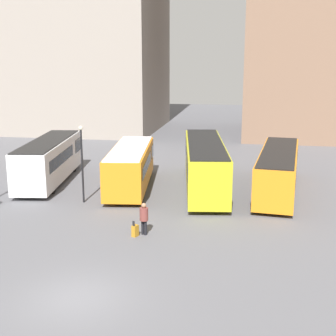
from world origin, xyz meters
TOP-DOWN VIEW (x-y plane):
  - ground_plane at (0.00, 0.00)m, footprint 160.00×160.00m
  - bus_0 at (-8.36, 16.54)m, footprint 3.96×10.65m
  - bus_1 at (-1.94, 15.90)m, footprint 3.75×9.93m
  - bus_2 at (3.27, 16.66)m, footprint 4.37×12.63m
  - bus_3 at (8.36, 16.66)m, footprint 3.60×11.75m
  - traveler at (1.06, 6.99)m, footprint 0.58×0.58m
  - suitcase at (0.65, 6.67)m, footprint 0.36×0.42m
  - lamp_post_0 at (-4.04, 11.89)m, footprint 0.28×0.28m

SIDE VIEW (x-z plane):
  - ground_plane at x=0.00m, z-range 0.00..0.00m
  - suitcase at x=0.65m, z-range -0.13..0.75m
  - traveler at x=1.06m, z-range 0.16..1.89m
  - bus_3 at x=8.36m, z-range 0.13..3.04m
  - bus_1 at x=-1.94m, z-range 0.13..3.08m
  - bus_0 at x=-8.36m, z-range 0.14..3.28m
  - bus_2 at x=3.27m, z-range 0.15..3.49m
  - lamp_post_0 at x=-4.04m, z-range 0.49..5.44m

